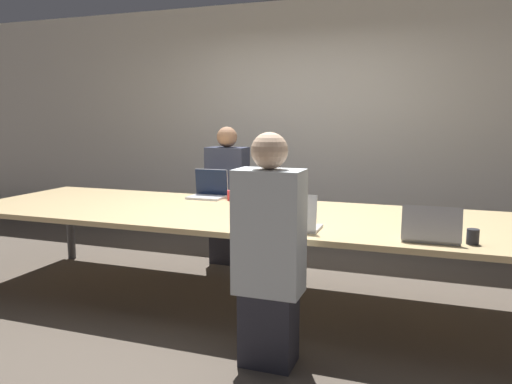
{
  "coord_description": "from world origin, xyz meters",
  "views": [
    {
      "loc": [
        1.4,
        -3.65,
        1.49
      ],
      "look_at": [
        0.06,
        0.1,
        0.89
      ],
      "focal_mm": 35.0,
      "sensor_mm": 36.0,
      "label": 1
    }
  ],
  "objects_px": {
    "cup_far_midleft": "(232,195)",
    "laptop_near_midright": "(294,220)",
    "laptop_far_midleft": "(209,190)",
    "laptop_near_right": "(431,231)",
    "person_near_midright": "(269,255)",
    "cup_near_right": "(473,237)",
    "person_far_midleft": "(227,198)",
    "stapler": "(305,217)"
  },
  "relations": [
    {
      "from": "cup_far_midleft",
      "to": "laptop_near_midright",
      "type": "xyz_separation_m",
      "value": [
        0.86,
        -0.99,
        0.03
      ]
    },
    {
      "from": "laptop_far_midleft",
      "to": "laptop_near_right",
      "type": "xyz_separation_m",
      "value": [
        1.99,
        -1.08,
        -0.01
      ]
    },
    {
      "from": "laptop_far_midleft",
      "to": "person_near_midright",
      "type": "bearing_deg",
      "value": -53.86
    },
    {
      "from": "cup_far_midleft",
      "to": "cup_near_right",
      "type": "xyz_separation_m",
      "value": [
        1.96,
        -0.99,
        0.0
      ]
    },
    {
      "from": "laptop_near_midright",
      "to": "cup_far_midleft",
      "type": "bearing_deg",
      "value": -49.12
    },
    {
      "from": "laptop_far_midleft",
      "to": "person_far_midleft",
      "type": "xyz_separation_m",
      "value": [
        0.02,
        0.4,
        -0.14
      ]
    },
    {
      "from": "laptop_far_midleft",
      "to": "stapler",
      "type": "distance_m",
      "value": 1.34
    },
    {
      "from": "laptop_far_midleft",
      "to": "person_near_midright",
      "type": "distance_m",
      "value": 1.85
    },
    {
      "from": "cup_far_midleft",
      "to": "cup_near_right",
      "type": "bearing_deg",
      "value": -26.75
    },
    {
      "from": "person_near_midright",
      "to": "laptop_near_midright",
      "type": "bearing_deg",
      "value": -94.49
    },
    {
      "from": "laptop_near_right",
      "to": "stapler",
      "type": "height_order",
      "value": "laptop_near_right"
    },
    {
      "from": "laptop_near_midright",
      "to": "laptop_near_right",
      "type": "height_order",
      "value": "laptop_near_midright"
    },
    {
      "from": "person_far_midleft",
      "to": "laptop_near_midright",
      "type": "height_order",
      "value": "person_far_midleft"
    },
    {
      "from": "person_far_midleft",
      "to": "cup_near_right",
      "type": "height_order",
      "value": "person_far_midleft"
    },
    {
      "from": "person_near_midright",
      "to": "cup_near_right",
      "type": "distance_m",
      "value": 1.22
    },
    {
      "from": "laptop_near_midright",
      "to": "laptop_near_right",
      "type": "xyz_separation_m",
      "value": [
        0.86,
        -0.02,
        -0.01
      ]
    },
    {
      "from": "person_near_midright",
      "to": "laptop_near_right",
      "type": "bearing_deg",
      "value": -155.36
    },
    {
      "from": "person_far_midleft",
      "to": "person_near_midright",
      "type": "xyz_separation_m",
      "value": [
        1.07,
        -1.9,
        0.01
      ]
    },
    {
      "from": "laptop_near_midright",
      "to": "cup_near_right",
      "type": "relative_size",
      "value": 3.59
    },
    {
      "from": "person_far_midleft",
      "to": "cup_near_right",
      "type": "bearing_deg",
      "value": -33.5
    },
    {
      "from": "cup_near_right",
      "to": "stapler",
      "type": "bearing_deg",
      "value": 163.74
    },
    {
      "from": "laptop_near_midright",
      "to": "person_near_midright",
      "type": "relative_size",
      "value": 0.23
    },
    {
      "from": "person_near_midright",
      "to": "laptop_far_midleft",
      "type": "bearing_deg",
      "value": -53.86
    },
    {
      "from": "person_near_midright",
      "to": "stapler",
      "type": "xyz_separation_m",
      "value": [
        0.03,
        0.76,
        0.08
      ]
    },
    {
      "from": "cup_near_right",
      "to": "stapler",
      "type": "distance_m",
      "value": 1.15
    },
    {
      "from": "laptop_near_midright",
      "to": "person_near_midright",
      "type": "bearing_deg",
      "value": 85.51
    },
    {
      "from": "cup_near_right",
      "to": "stapler",
      "type": "height_order",
      "value": "cup_near_right"
    },
    {
      "from": "laptop_far_midleft",
      "to": "stapler",
      "type": "bearing_deg",
      "value": -33.28
    },
    {
      "from": "laptop_near_right",
      "to": "laptop_near_midright",
      "type": "bearing_deg",
      "value": -1.21
    },
    {
      "from": "cup_far_midleft",
      "to": "laptop_near_right",
      "type": "relative_size",
      "value": 0.27
    },
    {
      "from": "person_far_midleft",
      "to": "stapler",
      "type": "bearing_deg",
      "value": -45.93
    },
    {
      "from": "laptop_far_midleft",
      "to": "cup_near_right",
      "type": "height_order",
      "value": "laptop_far_midleft"
    },
    {
      "from": "person_near_midright",
      "to": "stapler",
      "type": "relative_size",
      "value": 9.01
    },
    {
      "from": "laptop_far_midleft",
      "to": "laptop_near_midright",
      "type": "relative_size",
      "value": 1.0
    },
    {
      "from": "person_near_midright",
      "to": "stapler",
      "type": "height_order",
      "value": "person_near_midright"
    },
    {
      "from": "person_far_midleft",
      "to": "cup_near_right",
      "type": "distance_m",
      "value": 2.65
    },
    {
      "from": "cup_far_midleft",
      "to": "cup_near_right",
      "type": "relative_size",
      "value": 1.0
    },
    {
      "from": "laptop_far_midleft",
      "to": "person_far_midleft",
      "type": "distance_m",
      "value": 0.43
    },
    {
      "from": "person_far_midleft",
      "to": "laptop_near_right",
      "type": "xyz_separation_m",
      "value": [
        1.97,
        -1.48,
        0.13
      ]
    },
    {
      "from": "laptop_near_midright",
      "to": "cup_near_right",
      "type": "xyz_separation_m",
      "value": [
        1.1,
        0.01,
        -0.03
      ]
    },
    {
      "from": "laptop_far_midleft",
      "to": "cup_far_midleft",
      "type": "distance_m",
      "value": 0.27
    },
    {
      "from": "cup_far_midleft",
      "to": "stapler",
      "type": "relative_size",
      "value": 0.59
    }
  ]
}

